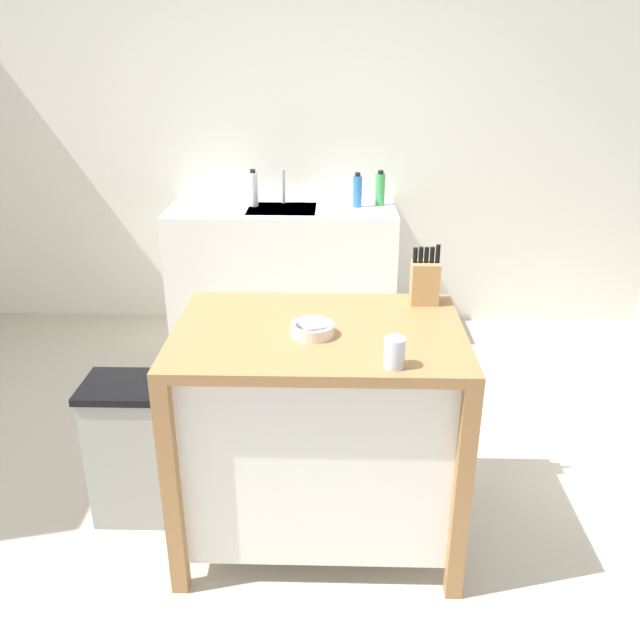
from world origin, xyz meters
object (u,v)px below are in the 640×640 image
Objects in this scene: trash_bin at (135,449)px; bowl_stoneware_deep at (313,329)px; knife_block at (425,281)px; sink_faucet at (283,186)px; bottle_dish_soap at (253,189)px; drinking_cup at (394,353)px; kitchen_island at (319,424)px; bottle_spray_cleaner at (380,189)px; bottle_hand_soap at (357,191)px.

bowl_stoneware_deep is at bearing -11.09° from trash_bin.
sink_faucet is (-0.71, 1.86, -0.01)m from knife_block.
bottle_dish_soap is at bearing 81.43° from trash_bin.
knife_block is at bearing 74.02° from drinking_cup.
bottle_dish_soap is (-0.19, -0.09, 0.00)m from sink_faucet.
bowl_stoneware_deep is at bearing -110.34° from kitchen_island.
drinking_cup is (0.27, -0.24, 0.03)m from bowl_stoneware_deep.
kitchen_island is at bearing -146.75° from knife_block.
bottle_dish_soap is (0.29, 1.95, 0.69)m from trash_bin.
bottle_spray_cleaner is at bearing 80.68° from kitchen_island.
bottle_hand_soap is (0.49, -0.10, -0.01)m from sink_faucet.
knife_block is 1.09× the size of bottle_hand_soap.
bottle_hand_soap is 0.93× the size of bottle_dish_soap.
bowl_stoneware_deep is 0.25× the size of trash_bin.
trash_bin is (-0.78, 0.09, -0.20)m from kitchen_island.
knife_block is 1.39m from trash_bin.
bottle_spray_cleaner reaches higher than bottle_hand_soap.
bottle_hand_soap reaches higher than bowl_stoneware_deep.
trash_bin is (-0.76, 0.15, -0.63)m from bowl_stoneware_deep.
bottle_spray_cleaner is at bearing 60.73° from trash_bin.
sink_faucet is (-0.55, 2.43, 0.03)m from drinking_cup.
bottle_dish_soap is (-0.74, 2.34, 0.03)m from drinking_cup.
knife_block reaches higher than bottle_spray_cleaner.
trash_bin is 2.77× the size of bottle_spray_cleaner.
knife_block reaches higher than trash_bin.
bowl_stoneware_deep is (-0.02, -0.05, 0.43)m from kitchen_island.
drinking_cup reaches higher than trash_bin.
bottle_spray_cleaner is (1.12, 2.00, 0.68)m from trash_bin.
knife_block is (0.42, 0.27, 0.50)m from kitchen_island.
bottle_spray_cleaner reaches higher than bowl_stoneware_deep.
sink_faucet reaches higher than drinking_cup.
bottle_spray_cleaner is at bearing 80.38° from bowl_stoneware_deep.
kitchen_island is 6.87× the size of bowl_stoneware_deep.
kitchen_island reaches higher than trash_bin.
sink_faucet is at bearing 102.68° from drinking_cup.
bottle_spray_cleaner is at bearing 87.84° from drinking_cup.
bottle_hand_soap is (0.19, 2.04, 0.48)m from kitchen_island.
bottle_spray_cleaner reaches higher than kitchen_island.
drinking_cup is 2.39m from bottle_spray_cleaner.
bowl_stoneware_deep is 0.65× the size of bottle_dish_soap.
knife_block is 0.55m from bowl_stoneware_deep.
sink_faucet reaches higher than trash_bin.
bottle_spray_cleaner reaches higher than drinking_cup.
bottle_dish_soap is at bearing 116.91° from knife_block.
bowl_stoneware_deep is at bearing -77.58° from bottle_dish_soap.
bottle_hand_soap is at bearing -11.43° from sink_faucet.
knife_block is 1.07× the size of bottle_spray_cleaner.
trash_bin is at bearing -119.27° from bottle_spray_cleaner.
kitchen_island is at bearing -99.32° from bottle_spray_cleaner.
bowl_stoneware_deep is at bearing -99.62° from bottle_spray_cleaner.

